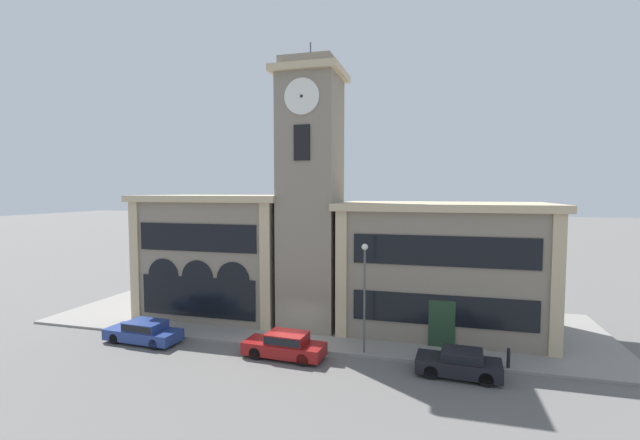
{
  "coord_description": "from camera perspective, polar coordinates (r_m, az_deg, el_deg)",
  "views": [
    {
      "loc": [
        8.14,
        -22.95,
        9.22
      ],
      "look_at": [
        1.16,
        2.56,
        7.45
      ],
      "focal_mm": 24.0,
      "sensor_mm": 36.0,
      "label": 1
    }
  ],
  "objects": [
    {
      "name": "sidewalk_kerb",
      "position": [
        31.44,
        -0.38,
        -13.08
      ],
      "size": [
        37.8,
        12.01,
        0.15
      ],
      "color": "gray",
      "rests_on": "ground_plane"
    },
    {
      "name": "parked_car_far",
      "position": [
        23.46,
        18.09,
        -17.63
      ],
      "size": [
        4.18,
        1.96,
        1.36
      ],
      "rotation": [
        0.0,
        0.0,
        3.08
      ],
      "color": "black",
      "rests_on": "ground_plane"
    },
    {
      "name": "street_lamp",
      "position": [
        24.27,
        5.96,
        -8.23
      ],
      "size": [
        0.36,
        0.36,
        6.17
      ],
      "color": "#4C4C51",
      "rests_on": "sidewalk_kerb"
    },
    {
      "name": "parked_car_near",
      "position": [
        29.03,
        -22.42,
        -13.55
      ],
      "size": [
        4.77,
        2.08,
        1.32
      ],
      "rotation": [
        0.0,
        0.0,
        3.08
      ],
      "color": "navy",
      "rests_on": "ground_plane"
    },
    {
      "name": "clock_tower",
      "position": [
        28.57,
        -1.26,
        3.26
      ],
      "size": [
        4.44,
        4.44,
        18.94
      ],
      "color": "gray",
      "rests_on": "ground_plane"
    },
    {
      "name": "bollard",
      "position": [
        25.05,
        23.83,
        -16.47
      ],
      "size": [
        0.18,
        0.18,
        1.06
      ],
      "color": "black",
      "rests_on": "sidewalk_kerb"
    },
    {
      "name": "town_hall_left_wing",
      "position": [
        33.46,
        -12.75,
        -4.38
      ],
      "size": [
        11.34,
        8.15,
        8.94
      ],
      "color": "gray",
      "rests_on": "ground_plane"
    },
    {
      "name": "parked_car_mid",
      "position": [
        24.74,
        -4.66,
        -16.23
      ],
      "size": [
        4.62,
        1.99,
        1.42
      ],
      "rotation": [
        0.0,
        0.0,
        3.08
      ],
      "color": "maroon",
      "rests_on": "ground_plane"
    },
    {
      "name": "ground_plane",
      "position": [
        26.04,
        -4.12,
        -16.92
      ],
      "size": [
        300.0,
        300.0,
        0.0
      ],
      "primitive_type": "plane",
      "color": "#605E5B"
    },
    {
      "name": "town_hall_right_wing",
      "position": [
        29.63,
        15.94,
        -5.95
      ],
      "size": [
        13.43,
        8.15,
        8.48
      ],
      "color": "gray",
      "rests_on": "ground_plane"
    }
  ]
}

